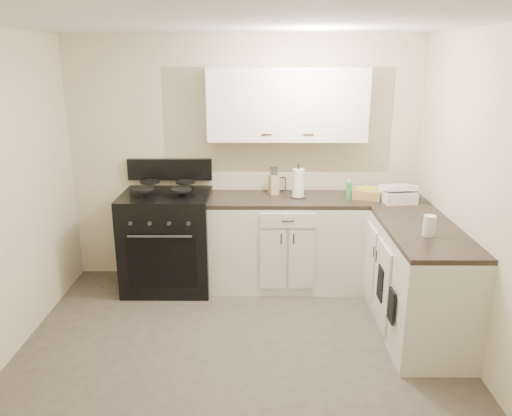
{
  "coord_description": "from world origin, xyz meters",
  "views": [
    {
      "loc": [
        0.15,
        -3.29,
        2.28
      ],
      "look_at": [
        0.13,
        0.85,
        1.03
      ],
      "focal_mm": 35.0,
      "sensor_mm": 36.0,
      "label": 1
    }
  ],
  "objects_px": {
    "paper_towel": "(298,183)",
    "countertop_grill": "(398,196)",
    "knife_block": "(274,185)",
    "stove": "(168,243)",
    "wicker_basket": "(367,194)"
  },
  "relations": [
    {
      "from": "paper_towel",
      "to": "countertop_grill",
      "type": "distance_m",
      "value": 0.97
    },
    {
      "from": "knife_block",
      "to": "paper_towel",
      "type": "relative_size",
      "value": 0.7
    },
    {
      "from": "stove",
      "to": "knife_block",
      "type": "bearing_deg",
      "value": 7.68
    },
    {
      "from": "paper_towel",
      "to": "countertop_grill",
      "type": "relative_size",
      "value": 0.95
    },
    {
      "from": "wicker_basket",
      "to": "stove",
      "type": "bearing_deg",
      "value": 179.83
    },
    {
      "from": "wicker_basket",
      "to": "countertop_grill",
      "type": "distance_m",
      "value": 0.29
    },
    {
      "from": "wicker_basket",
      "to": "knife_block",
      "type": "bearing_deg",
      "value": 170.64
    },
    {
      "from": "knife_block",
      "to": "countertop_grill",
      "type": "distance_m",
      "value": 1.22
    },
    {
      "from": "knife_block",
      "to": "paper_towel",
      "type": "xyz_separation_m",
      "value": [
        0.24,
        -0.1,
        0.04
      ]
    },
    {
      "from": "knife_block",
      "to": "countertop_grill",
      "type": "height_order",
      "value": "knife_block"
    },
    {
      "from": "stove",
      "to": "paper_towel",
      "type": "xyz_separation_m",
      "value": [
        1.31,
        0.04,
        0.62
      ]
    },
    {
      "from": "paper_towel",
      "to": "wicker_basket",
      "type": "height_order",
      "value": "paper_towel"
    },
    {
      "from": "knife_block",
      "to": "countertop_grill",
      "type": "relative_size",
      "value": 0.66
    },
    {
      "from": "paper_towel",
      "to": "wicker_basket",
      "type": "relative_size",
      "value": 1.06
    },
    {
      "from": "stove",
      "to": "countertop_grill",
      "type": "xyz_separation_m",
      "value": [
        2.27,
        -0.11,
        0.53
      ]
    }
  ]
}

